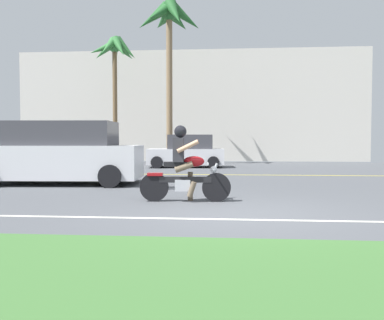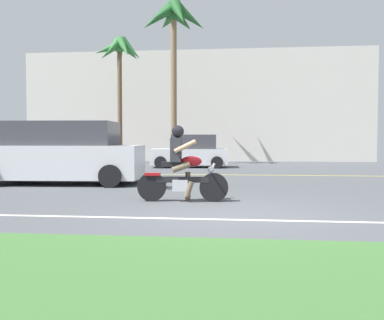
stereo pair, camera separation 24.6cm
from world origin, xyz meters
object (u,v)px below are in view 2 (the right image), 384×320
Objects in this scene: parked_car_0 at (61,152)px; parked_car_1 at (191,152)px; suv_nearby at (59,154)px; palm_tree_1 at (173,26)px; motorcyclist at (182,169)px; palm_tree_0 at (119,56)px; motorcyclist_distant at (71,159)px.

parked_car_1 is at bearing 7.80° from parked_car_0.
palm_tree_1 is at bearing 79.71° from suv_nearby.
motorcyclist is 11.63m from parked_car_1.
palm_tree_0 is at bearing 110.30° from motorcyclist.
parked_car_0 is 6.17m from parked_car_1.
palm_tree_0 is (-5.50, 14.87, 5.30)m from motorcyclist.
motorcyclist_distant is (-5.18, 6.83, -0.12)m from motorcyclist.
palm_tree_0 is at bearing 161.85° from palm_tree_1.
palm_tree_0 reaches higher than suv_nearby.
suv_nearby is at bearing -73.71° from motorcyclist_distant.
parked_car_0 is 8.77m from palm_tree_1.
palm_tree_1 reaches higher than palm_tree_0.
parked_car_1 is (6.11, 0.84, -0.01)m from parked_car_0.
parked_car_1 is 0.53× the size of palm_tree_0.
palm_tree_1 reaches higher than motorcyclist.
palm_tree_1 reaches higher than parked_car_1.
palm_tree_1 is (3.23, -1.06, 1.30)m from palm_tree_0.
suv_nearby is 3.62m from motorcyclist_distant.
parked_car_0 is 1.22× the size of parked_car_1.
palm_tree_1 reaches higher than parked_car_0.
parked_car_0 is at bearing -112.58° from palm_tree_0.
palm_tree_0 is at bearing 67.42° from parked_car_0.
motorcyclist is 0.43× the size of parked_car_0.
palm_tree_1 is at bearing -18.15° from palm_tree_0.
parked_car_0 reaches higher than parked_car_1.
motorcyclist is 1.45× the size of motorcyclist_distant.
palm_tree_1 is (-2.27, 13.81, 6.60)m from motorcyclist.
suv_nearby is 0.72× the size of palm_tree_0.
palm_tree_1 is (-1.17, 2.24, 6.57)m from parked_car_1.
motorcyclist reaches higher than parked_car_0.
motorcyclist is at bearing -56.09° from parked_car_0.
motorcyclist is 5.37m from suv_nearby.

